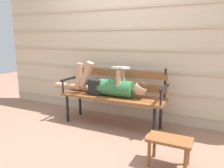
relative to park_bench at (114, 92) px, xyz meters
name	(u,v)px	position (x,y,z in m)	size (l,w,h in m)	color
ground_plane	(107,129)	(0.00, -0.24, -0.51)	(12.00, 12.00, 0.00)	#936B56
house_siding	(125,49)	(0.00, 0.42, 0.63)	(5.05, 0.08, 2.28)	beige
park_bench	(114,92)	(0.00, 0.00, 0.00)	(1.61, 0.47, 0.89)	brown
reclining_person	(108,85)	(-0.07, -0.07, 0.11)	(1.65, 0.26, 0.51)	#33703D
footstool	(169,144)	(1.02, -0.81, -0.26)	(0.45, 0.25, 0.31)	brown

